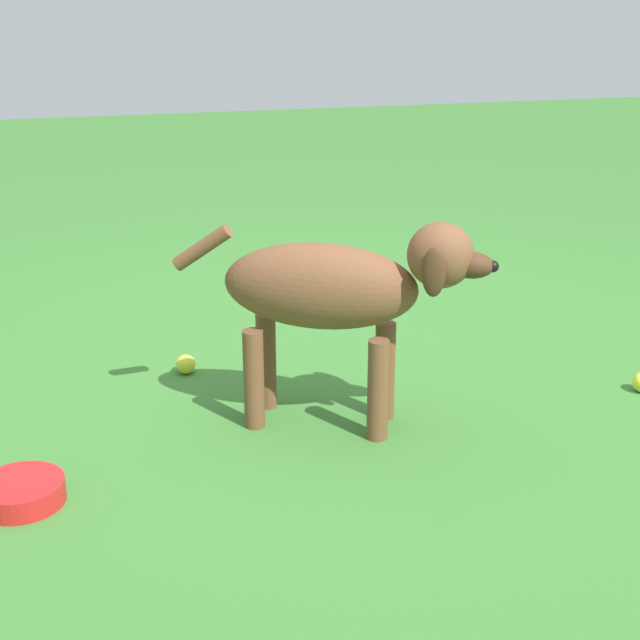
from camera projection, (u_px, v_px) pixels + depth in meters
ground at (335, 384)px, 2.99m from camera, size 14.00×14.00×0.00m
dog at (339, 291)px, 2.59m from camera, size 0.85×0.50×0.63m
tennis_ball_1 at (186, 364)px, 3.07m from camera, size 0.07×0.07×0.07m
water_bowl at (21, 492)px, 2.30m from camera, size 0.22×0.22×0.06m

